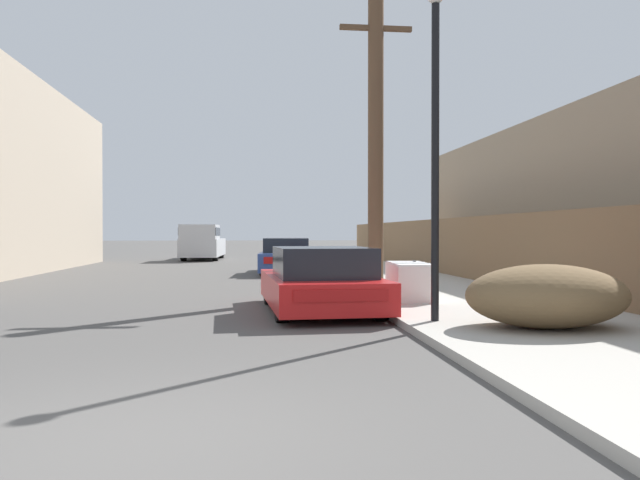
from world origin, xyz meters
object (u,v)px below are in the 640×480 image
(car_parked_mid, at_px, (287,257))
(brush_pile, at_px, (547,296))
(discarded_fridge, at_px, (409,281))
(street_lamp, at_px, (435,129))
(pickup_truck, at_px, (202,242))
(utility_pole, at_px, (376,141))
(parked_sports_car_red, at_px, (320,282))

(car_parked_mid, xyz_separation_m, brush_pile, (2.83, -13.96, -0.03))
(discarded_fridge, relative_size, car_parked_mid, 0.40)
(brush_pile, bearing_deg, street_lamp, 148.63)
(brush_pile, bearing_deg, pickup_truck, 104.68)
(car_parked_mid, relative_size, pickup_truck, 0.80)
(utility_pole, xyz_separation_m, street_lamp, (-0.31, -5.96, -0.70))
(discarded_fridge, bearing_deg, street_lamp, -93.03)
(parked_sports_car_red, xyz_separation_m, car_parked_mid, (0.04, 10.96, 0.04))
(parked_sports_car_red, height_order, brush_pile, parked_sports_car_red)
(pickup_truck, bearing_deg, street_lamp, 104.47)
(discarded_fridge, bearing_deg, utility_pole, 97.09)
(car_parked_mid, bearing_deg, brush_pile, -73.84)
(parked_sports_car_red, xyz_separation_m, brush_pile, (2.87, -3.00, 0.02))
(utility_pole, bearing_deg, car_parked_mid, 103.86)
(utility_pole, bearing_deg, brush_pile, -81.15)
(car_parked_mid, relative_size, utility_pole, 0.66)
(pickup_truck, height_order, utility_pole, utility_pole)
(street_lamp, xyz_separation_m, brush_pile, (1.37, -0.83, -2.46))
(pickup_truck, bearing_deg, utility_pole, 109.09)
(street_lamp, distance_m, brush_pile, 2.94)
(street_lamp, relative_size, brush_pile, 2.19)
(utility_pole, xyz_separation_m, brush_pile, (1.06, -6.79, -3.16))
(street_lamp, bearing_deg, parked_sports_car_red, 124.68)
(utility_pole, distance_m, brush_pile, 7.57)
(brush_pile, bearing_deg, car_parked_mid, 101.44)
(car_parked_mid, height_order, street_lamp, street_lamp)
(discarded_fridge, height_order, pickup_truck, pickup_truck)
(car_parked_mid, height_order, utility_pole, utility_pole)
(car_parked_mid, height_order, pickup_truck, pickup_truck)
(pickup_truck, xyz_separation_m, brush_pile, (6.64, -25.34, -0.36))
(pickup_truck, distance_m, brush_pile, 26.19)
(car_parked_mid, relative_size, brush_pile, 2.02)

